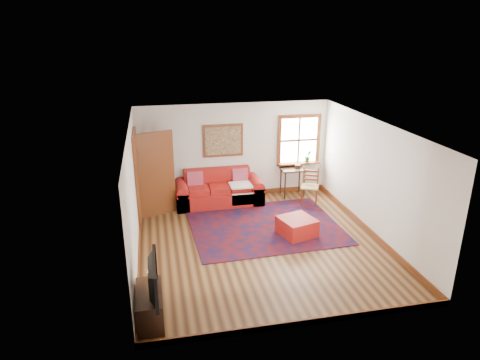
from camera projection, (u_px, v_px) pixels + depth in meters
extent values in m
plane|color=#3D2210|center=(259.00, 243.00, 9.04)|extent=(5.50, 5.50, 0.00)
cube|color=silver|center=(234.00, 151.00, 11.15)|extent=(5.00, 0.04, 2.50)
cube|color=silver|center=(308.00, 254.00, 6.08)|extent=(5.00, 0.04, 2.50)
cube|color=silver|center=(133.00, 197.00, 8.13)|extent=(0.04, 5.50, 2.50)
cube|color=silver|center=(374.00, 179.00, 9.09)|extent=(0.04, 5.50, 2.50)
cube|color=white|center=(261.00, 126.00, 8.19)|extent=(5.00, 5.50, 0.04)
cube|color=brown|center=(235.00, 193.00, 11.54)|extent=(5.00, 0.03, 0.12)
cube|color=brown|center=(139.00, 252.00, 8.54)|extent=(0.03, 5.50, 0.12)
cube|color=brown|center=(368.00, 229.00, 9.49)|extent=(0.03, 5.50, 0.12)
cube|color=white|center=(299.00, 140.00, 11.40)|extent=(1.00, 0.02, 1.20)
cube|color=brown|center=(300.00, 116.00, 11.17)|extent=(1.18, 0.06, 0.09)
cube|color=brown|center=(298.00, 163.00, 11.61)|extent=(1.18, 0.06, 0.09)
cube|color=brown|center=(279.00, 141.00, 11.28)|extent=(0.09, 0.06, 1.20)
cube|color=brown|center=(318.00, 139.00, 11.49)|extent=(0.09, 0.06, 1.20)
cube|color=brown|center=(299.00, 140.00, 11.39)|extent=(1.00, 0.04, 0.05)
cube|color=brown|center=(299.00, 163.00, 11.53)|extent=(1.15, 0.20, 0.04)
imported|color=#226226|center=(308.00, 156.00, 11.50)|extent=(0.18, 0.15, 0.33)
cube|color=black|center=(136.00, 180.00, 9.68)|extent=(0.02, 0.90, 2.05)
cube|color=brown|center=(137.00, 188.00, 9.23)|extent=(0.06, 0.09, 2.05)
cube|color=brown|center=(138.00, 173.00, 10.15)|extent=(0.06, 0.09, 2.05)
cube|color=brown|center=(134.00, 134.00, 9.33)|extent=(0.06, 1.08, 0.09)
cube|color=brown|center=(156.00, 175.00, 10.04)|extent=(0.86, 0.35, 2.05)
cube|color=silver|center=(156.00, 170.00, 10.01)|extent=(0.56, 0.22, 1.33)
cube|color=brown|center=(223.00, 140.00, 10.96)|extent=(1.05, 0.04, 0.85)
cube|color=tan|center=(223.00, 141.00, 10.94)|extent=(0.92, 0.03, 0.72)
cube|color=#540C0C|center=(265.00, 226.00, 9.76)|extent=(3.41, 2.77, 0.02)
cube|color=#A61915|center=(219.00, 197.00, 10.96)|extent=(2.20, 0.91, 0.38)
cube|color=#A61915|center=(217.00, 177.00, 11.12)|extent=(1.71, 0.25, 0.48)
cube|color=#A61915|center=(182.00, 198.00, 10.77)|extent=(0.31, 0.91, 0.48)
cube|color=#A61915|center=(255.00, 192.00, 11.13)|extent=(0.31, 0.91, 0.48)
cube|color=#E04A1F|center=(195.00, 179.00, 10.85)|extent=(0.40, 0.20, 0.42)
cube|color=#E04A1F|center=(240.00, 176.00, 11.08)|extent=(0.40, 0.20, 0.42)
cube|color=silver|center=(241.00, 185.00, 10.79)|extent=(0.56, 0.50, 0.04)
cube|color=#A61915|center=(297.00, 227.00, 9.29)|extent=(0.86, 0.86, 0.40)
cube|color=black|center=(293.00, 169.00, 11.34)|extent=(0.63, 0.47, 0.04)
cylinder|color=black|center=(285.00, 186.00, 11.23)|extent=(0.04, 0.04, 0.72)
cylinder|color=black|center=(304.00, 184.00, 11.34)|extent=(0.04, 0.04, 0.72)
cylinder|color=black|center=(281.00, 181.00, 11.60)|extent=(0.04, 0.04, 0.72)
cylinder|color=black|center=(299.00, 180.00, 11.70)|extent=(0.04, 0.04, 0.72)
cube|color=tan|center=(310.00, 187.00, 10.89)|extent=(0.56, 0.55, 0.04)
cylinder|color=brown|center=(302.00, 197.00, 10.85)|extent=(0.04, 0.04, 0.44)
cylinder|color=brown|center=(316.00, 198.00, 10.78)|extent=(0.04, 0.04, 0.44)
cylinder|color=brown|center=(303.00, 184.00, 11.09)|extent=(0.04, 0.04, 0.91)
cylinder|color=brown|center=(317.00, 185.00, 11.01)|extent=(0.04, 0.04, 0.91)
cube|color=brown|center=(311.00, 175.00, 10.97)|extent=(0.35, 0.18, 0.27)
cube|color=black|center=(150.00, 306.00, 6.59)|extent=(0.41, 0.90, 0.50)
imported|color=black|center=(148.00, 278.00, 6.33)|extent=(0.13, 1.01, 0.58)
cylinder|color=silver|center=(151.00, 272.00, 6.86)|extent=(0.12, 0.12, 0.18)
cylinder|color=#FFA53F|center=(151.00, 274.00, 6.87)|extent=(0.07, 0.07, 0.12)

